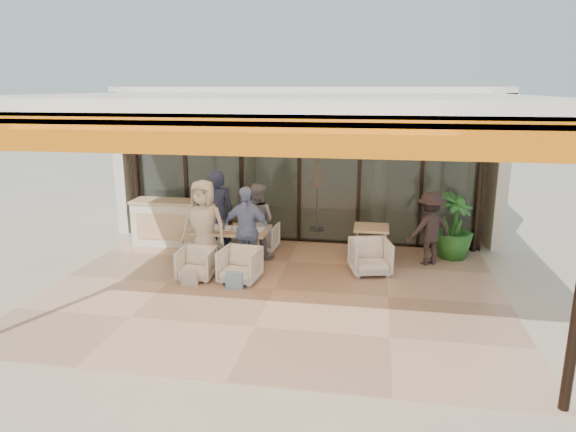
% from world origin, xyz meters
% --- Properties ---
extents(ground, '(70.00, 70.00, 0.00)m').
position_xyz_m(ground, '(0.00, 0.00, 0.00)').
color(ground, '#C6B293').
rests_on(ground, ground).
extents(terrace_floor, '(8.00, 6.00, 0.01)m').
position_xyz_m(terrace_floor, '(0.00, 0.00, 0.01)').
color(terrace_floor, tan).
rests_on(terrace_floor, ground).
extents(terrace_structure, '(8.00, 6.00, 3.40)m').
position_xyz_m(terrace_structure, '(0.00, -0.26, 3.25)').
color(terrace_structure, silver).
rests_on(terrace_structure, ground).
extents(glass_storefront, '(8.08, 0.10, 3.20)m').
position_xyz_m(glass_storefront, '(0.00, 3.00, 1.60)').
color(glass_storefront, '#9EADA3').
rests_on(glass_storefront, ground).
extents(interior_block, '(9.05, 3.62, 3.52)m').
position_xyz_m(interior_block, '(0.01, 5.31, 2.23)').
color(interior_block, silver).
rests_on(interior_block, ground).
extents(host_counter, '(1.85, 0.65, 1.04)m').
position_xyz_m(host_counter, '(-2.78, 2.30, 0.53)').
color(host_counter, silver).
rests_on(host_counter, ground).
extents(dining_table, '(1.50, 0.90, 0.93)m').
position_xyz_m(dining_table, '(-1.13, 1.26, 0.69)').
color(dining_table, '#D4AC81').
rests_on(dining_table, ground).
extents(chair_far_left, '(0.74, 0.70, 0.64)m').
position_xyz_m(chair_far_left, '(-1.54, 2.21, 0.32)').
color(chair_far_left, white).
rests_on(chair_far_left, ground).
extents(chair_far_right, '(0.70, 0.66, 0.68)m').
position_xyz_m(chair_far_right, '(-0.70, 2.21, 0.34)').
color(chair_far_right, white).
rests_on(chair_far_right, ground).
extents(chair_near_left, '(0.66, 0.62, 0.66)m').
position_xyz_m(chair_near_left, '(-1.54, 0.31, 0.33)').
color(chair_near_left, white).
rests_on(chair_near_left, ground).
extents(chair_near_right, '(0.76, 0.72, 0.71)m').
position_xyz_m(chair_near_right, '(-0.70, 0.31, 0.36)').
color(chair_near_right, white).
rests_on(chair_near_right, ground).
extents(diner_navy, '(0.75, 0.56, 1.86)m').
position_xyz_m(diner_navy, '(-1.54, 1.71, 0.93)').
color(diner_navy, '#192138').
rests_on(diner_navy, ground).
extents(diner_grey, '(0.87, 0.73, 1.60)m').
position_xyz_m(diner_grey, '(-0.70, 1.71, 0.80)').
color(diner_grey, slate).
rests_on(diner_grey, ground).
extents(diner_cream, '(0.91, 0.62, 1.81)m').
position_xyz_m(diner_cream, '(-1.54, 0.81, 0.91)').
color(diner_cream, beige).
rests_on(diner_cream, ground).
extents(diner_periwinkle, '(1.05, 0.54, 1.71)m').
position_xyz_m(diner_periwinkle, '(-0.70, 0.81, 0.86)').
color(diner_periwinkle, '#778EC7').
rests_on(diner_periwinkle, ground).
extents(tote_bag_cream, '(0.30, 0.10, 0.34)m').
position_xyz_m(tote_bag_cream, '(-1.54, -0.09, 0.17)').
color(tote_bag_cream, silver).
rests_on(tote_bag_cream, ground).
extents(tote_bag_blue, '(0.30, 0.10, 0.34)m').
position_xyz_m(tote_bag_blue, '(-0.70, -0.09, 0.17)').
color(tote_bag_blue, '#99BFD8').
rests_on(tote_bag_blue, ground).
extents(side_table, '(0.70, 0.70, 0.74)m').
position_xyz_m(side_table, '(1.66, 1.89, 0.64)').
color(side_table, '#D4AC81').
rests_on(side_table, ground).
extents(side_chair, '(0.88, 0.84, 0.75)m').
position_xyz_m(side_chair, '(1.66, 1.14, 0.38)').
color(side_chair, white).
rests_on(side_chair, ground).
extents(standing_woman, '(1.13, 0.97, 1.52)m').
position_xyz_m(standing_woman, '(2.82, 1.87, 0.76)').
color(standing_woman, black).
rests_on(standing_woman, ground).
extents(potted_palm, '(1.11, 1.11, 1.41)m').
position_xyz_m(potted_palm, '(3.37, 2.37, 0.70)').
color(potted_palm, '#1E5919').
rests_on(potted_palm, ground).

